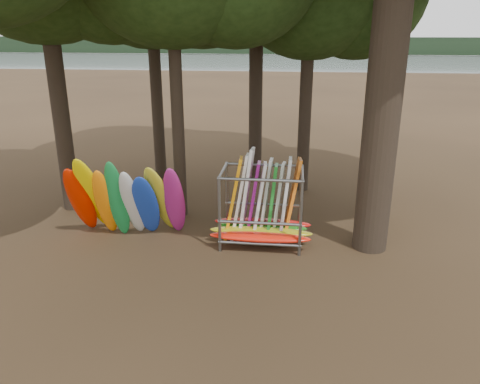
# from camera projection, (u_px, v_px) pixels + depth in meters

# --- Properties ---
(ground) EXTENTS (120.00, 120.00, 0.00)m
(ground) POSITION_uv_depth(u_px,v_px,m) (222.00, 254.00, 13.47)
(ground) COLOR #47331E
(ground) RESTS_ON ground
(lake) EXTENTS (160.00, 160.00, 0.00)m
(lake) POSITION_uv_depth(u_px,v_px,m) (283.00, 72.00, 69.68)
(lake) COLOR gray
(lake) RESTS_ON ground
(far_shore) EXTENTS (160.00, 4.00, 4.00)m
(far_shore) POSITION_uv_depth(u_px,v_px,m) (289.00, 45.00, 115.86)
(far_shore) COLOR black
(far_shore) RESTS_ON ground
(kayak_row) EXTENTS (3.70, 1.98, 2.87)m
(kayak_row) POSITION_uv_depth(u_px,v_px,m) (124.00, 201.00, 14.15)
(kayak_row) COLOR red
(kayak_row) RESTS_ON ground
(storage_rack) EXTENTS (3.09, 1.61, 2.90)m
(storage_rack) POSITION_uv_depth(u_px,v_px,m) (262.00, 210.00, 13.92)
(storage_rack) COLOR slate
(storage_rack) RESTS_ON ground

